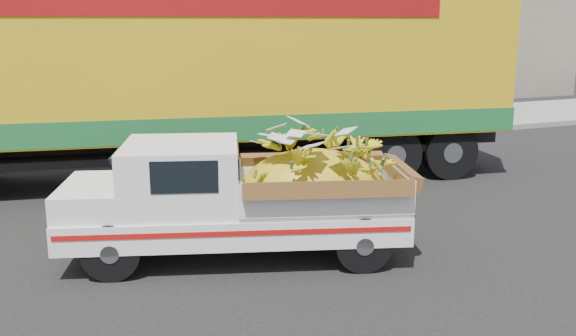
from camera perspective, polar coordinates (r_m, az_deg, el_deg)
name	(u,v)px	position (r m, az deg, el deg)	size (l,w,h in m)	color
ground	(118,268)	(8.63, -14.88, -8.56)	(100.00, 100.00, 0.00)	black
curb	(73,161)	(14.92, -18.56, 0.56)	(60.00, 0.25, 0.15)	gray
sidewalk	(66,145)	(16.98, -19.15, 1.93)	(60.00, 4.00, 0.14)	gray
building_right	(399,24)	(27.94, 9.82, 12.54)	(14.00, 6.00, 6.00)	gray
pickup_truck	(261,195)	(8.53, -2.42, -2.45)	(4.72, 2.90, 1.56)	black
semi_trailer	(208,73)	(12.64, -7.09, 8.40)	(12.08, 4.55, 3.80)	black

